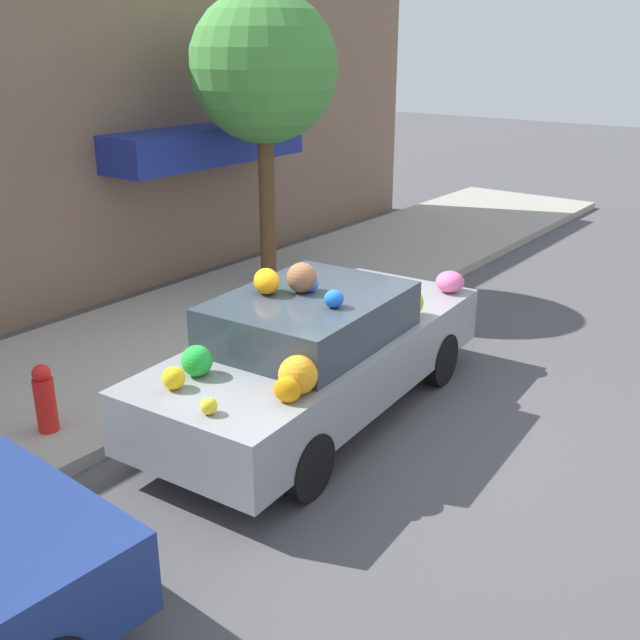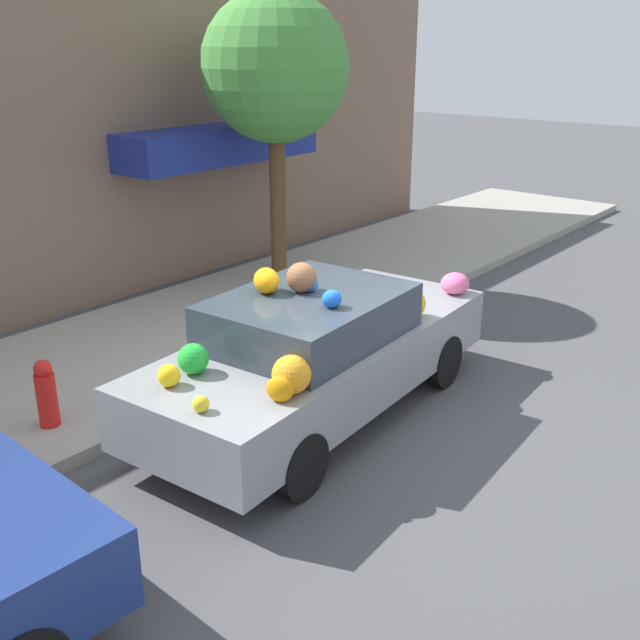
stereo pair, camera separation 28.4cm
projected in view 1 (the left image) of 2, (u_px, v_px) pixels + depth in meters
ground_plane at (324, 414)px, 7.95m from camera, size 60.00×60.00×0.00m
sidewalk_curb at (154, 348)px, 9.45m from camera, size 24.00×3.20×0.14m
building_facade at (41, 153)px, 10.06m from camera, size 18.00×1.20×4.60m
street_tree at (264, 69)px, 10.58m from camera, size 2.13×2.13×4.28m
fire_hydrant at (45, 398)px, 7.21m from camera, size 0.20×0.20×0.70m
art_car at (318, 351)px, 7.68m from camera, size 4.49×1.98×1.68m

